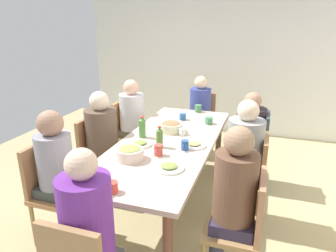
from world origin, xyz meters
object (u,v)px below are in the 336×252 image
(chair_2, at_px, (51,187))
(person_2, at_px, (57,166))
(person_0, at_px, (233,193))
(chair_3, at_px, (127,131))
(person_4, at_px, (103,135))
(bowl_1, at_px, (130,153))
(cup_5, at_px, (209,121))
(person_3, at_px, (133,116))
(person_6, at_px, (200,109))
(plate_1, at_px, (169,167))
(cup_3, at_px, (158,150))
(person_1, at_px, (249,130))
(chair_5, at_px, (251,175))
(chair_0, at_px, (244,224))
(dining_table, at_px, (168,147))
(plate_0, at_px, (194,145))
(cup_6, at_px, (185,145))
(cup_0, at_px, (112,187))
(chair_1, at_px, (256,146))
(chair_4, at_px, (97,153))
(plate_2, at_px, (140,144))
(cup_2, at_px, (198,108))
(bowl_0, at_px, (171,127))
(person_7, at_px, (89,231))
(person_5, at_px, (244,152))
(bottle_0, at_px, (160,138))
(chair_6, at_px, (201,120))
(cup_4, at_px, (183,117))
(cup_1, at_px, (182,132))
(bottle_1, at_px, (142,128))

(chair_2, distance_m, person_2, 0.24)
(chair_2, bearing_deg, person_0, 90.00)
(chair_3, relative_size, person_4, 0.75)
(bowl_1, relative_size, cup_5, 1.91)
(person_3, bearing_deg, person_6, 132.41)
(plate_1, bearing_deg, cup_3, -141.58)
(person_2, bearing_deg, bowl_1, 113.03)
(person_1, bearing_deg, person_0, 0.01)
(chair_5, bearing_deg, chair_0, 0.00)
(dining_table, height_order, person_6, person_6)
(plate_0, xyz_separation_m, cup_6, (0.11, -0.06, 0.03))
(dining_table, bearing_deg, person_4, -90.00)
(bowl_1, relative_size, cup_0, 1.93)
(chair_1, relative_size, person_4, 0.75)
(bowl_1, bearing_deg, chair_0, 76.28)
(chair_4, xyz_separation_m, person_4, (0.00, 0.09, 0.22))
(person_4, bearing_deg, plate_1, 58.05)
(plate_2, xyz_separation_m, cup_2, (-1.29, 0.26, 0.03))
(person_3, height_order, chair_4, person_3)
(bowl_0, distance_m, bowl_1, 0.79)
(person_6, bearing_deg, chair_0, 20.50)
(chair_3, relative_size, person_7, 0.71)
(person_2, relative_size, plate_1, 4.95)
(bowl_1, bearing_deg, dining_table, 162.52)
(plate_0, bearing_deg, person_5, 97.85)
(chair_1, distance_m, bottle_0, 1.33)
(chair_6, bearing_deg, person_5, 25.69)
(chair_3, relative_size, person_6, 0.77)
(chair_2, height_order, cup_5, chair_2)
(person_0, relative_size, chair_6, 1.38)
(chair_0, height_order, person_3, person_3)
(dining_table, relative_size, cup_6, 21.70)
(chair_2, bearing_deg, plate_2, 132.52)
(person_5, xyz_separation_m, plate_0, (0.06, -0.46, 0.03))
(dining_table, relative_size, cup_5, 18.92)
(person_7, height_order, cup_0, person_7)
(person_2, height_order, chair_5, person_2)
(person_2, distance_m, cup_6, 1.13)
(chair_1, bearing_deg, person_5, -6.59)
(person_3, xyz_separation_m, plate_2, (0.97, 0.53, 0.06))
(plate_1, xyz_separation_m, cup_4, (-1.28, -0.25, 0.02))
(chair_6, height_order, cup_2, chair_6)
(plate_2, bearing_deg, person_5, 102.11)
(cup_1, bearing_deg, person_2, -40.59)
(person_7, relative_size, cup_0, 10.44)
(person_3, xyz_separation_m, bowl_1, (1.30, 0.57, 0.10))
(chair_6, height_order, cup_6, chair_6)
(person_1, bearing_deg, cup_0, -23.58)
(cup_2, xyz_separation_m, bottle_1, (1.09, -0.33, 0.06))
(cup_3, bearing_deg, person_6, -178.96)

